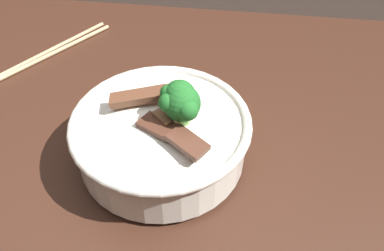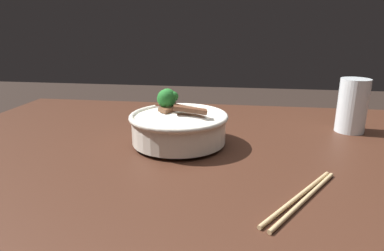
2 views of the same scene
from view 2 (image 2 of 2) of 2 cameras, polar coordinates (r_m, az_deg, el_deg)
dining_table at (r=0.81m, az=10.80°, el=-12.06°), size 1.58×0.83×0.78m
rice_bowl at (r=0.75m, az=-2.42°, el=-0.00°), size 0.23×0.23×0.13m
drinking_glass at (r=0.94m, az=25.95°, el=2.54°), size 0.07×0.07×0.14m
chopsticks_pair at (r=0.56m, az=18.50°, el=-11.77°), size 0.15×0.20×0.01m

